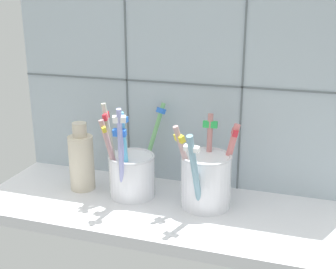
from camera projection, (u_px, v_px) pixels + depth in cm
name	position (u px, v px, depth cm)	size (l,w,h in cm)	color
counter_slab	(163.00, 212.00, 75.44)	(64.00, 22.00, 2.00)	silver
tile_wall_back	(184.00, 74.00, 79.65)	(64.00, 2.20, 45.00)	#B2C1CC
toothbrush_cup_left	(131.00, 172.00, 77.82)	(8.69, 14.50, 17.47)	white
toothbrush_cup_right	(206.00, 178.00, 73.94)	(10.00, 12.31, 15.35)	white
ceramic_vase	(82.00, 160.00, 80.39)	(4.50, 4.50, 12.54)	beige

